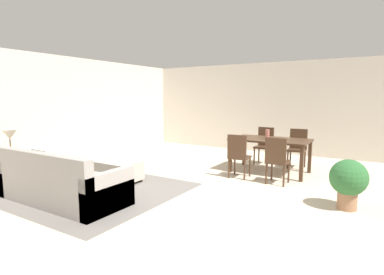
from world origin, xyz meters
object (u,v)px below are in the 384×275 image
dining_chair_far_right (298,146)px  side_table (12,165)px  table_lamp (10,136)px  ottoman_table (116,170)px  dining_chair_far_left (265,143)px  book_on_ottoman (112,159)px  dining_chair_near_right (277,158)px  potted_plant (348,180)px  dining_chair_near_left (238,154)px  couch (61,184)px  dining_table (270,143)px  vase_centerpiece (267,134)px

dining_chair_far_right → side_table: bearing=-131.9°
table_lamp → dining_chair_far_right: size_ratio=0.57×
ottoman_table → dining_chair_far_right: dining_chair_far_right is taller
dining_chair_far_left → book_on_ottoman: dining_chair_far_left is taller
dining_chair_near_right → potted_plant: (1.29, -0.75, -0.07)m
table_lamp → dining_chair_far_left: bearing=54.3°
table_lamp → dining_chair_near_left: (3.25, 2.85, -0.47)m
dining_chair_near_left → dining_chair_near_right: 0.81m
dining_chair_near_left → couch: bearing=-123.3°
dining_table → dining_chair_far_left: dining_chair_far_left is taller
side_table → dining_chair_far_left: size_ratio=0.63×
couch → dining_chair_near_right: dining_chair_near_right is taller
table_lamp → dining_table: bearing=45.2°
couch → ottoman_table: bearing=94.2°
dining_chair_far_right → book_on_ottoman: dining_chair_far_right is taller
book_on_ottoman → table_lamp: bearing=-130.2°
vase_centerpiece → book_on_ottoman: bearing=-135.9°
table_lamp → dining_chair_near_right: 4.96m
dining_chair_near_left → dining_chair_near_right: (0.81, -0.04, 0.00)m
dining_chair_far_right → book_on_ottoman: (-2.91, -3.16, -0.08)m
ottoman_table → dining_table: (2.36, 2.36, 0.43)m
dining_chair_far_left → dining_table: bearing=-64.4°
dining_chair_far_right → dining_table: bearing=-115.9°
dining_chair_near_left → dining_chair_near_right: bearing=-3.1°
couch → potted_plant: size_ratio=2.86×
vase_centerpiece → book_on_ottoman: (-2.42, -2.35, -0.42)m
couch → side_table: bearing=-179.2°
dining_table → dining_chair_far_right: dining_chair_far_right is taller
couch → ottoman_table: (-0.10, 1.30, -0.04)m
dining_chair_near_left → dining_chair_far_left: (0.00, 1.67, 0.00)m
dining_chair_near_left → vase_centerpiece: (0.33, 0.86, 0.34)m
couch → dining_chair_near_left: bearing=56.7°
table_lamp → potted_plant: size_ratio=0.69×
ottoman_table → dining_chair_near_right: (2.77, 1.49, 0.28)m
table_lamp → dining_table: (3.65, 3.68, -0.31)m
vase_centerpiece → potted_plant: bearing=-43.0°
couch → dining_chair_far_left: bearing=67.5°
ottoman_table → dining_chair_near_left: bearing=38.1°
table_lamp → dining_chair_near_left: size_ratio=0.57×
table_lamp → dining_chair_far_left: (3.25, 4.52, -0.47)m
couch → ottoman_table: size_ratio=2.29×
table_lamp → potted_plant: table_lamp is taller
ottoman_table → dining_chair_far_left: size_ratio=1.04×
table_lamp → dining_table: size_ratio=0.31×
table_lamp → couch: bearing=0.8°
dining_table → couch: bearing=-121.7°
potted_plant → dining_chair_far_left: bearing=130.4°
dining_table → dining_chair_near_left: dining_chair_near_left is taller
book_on_ottoman → dining_chair_near_left: bearing=35.4°
side_table → dining_table: size_ratio=0.35×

